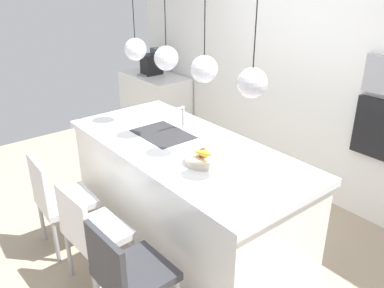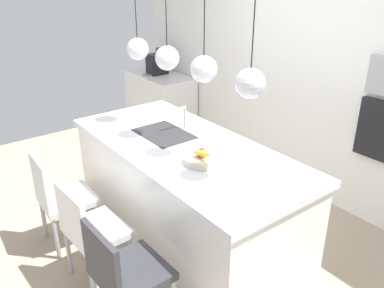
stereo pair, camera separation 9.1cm
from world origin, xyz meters
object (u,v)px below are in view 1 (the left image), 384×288
object	(u,v)px
coffee_machine	(152,64)
chair_near	(58,198)
chair_middle	(90,230)
chair_far	(127,272)
oven	(384,131)
fruit_bowl	(203,158)

from	to	relation	value
coffee_machine	chair_near	size ratio (longest dim) A/B	0.42
coffee_machine	chair_middle	size ratio (longest dim) A/B	0.43
coffee_machine	chair_far	distance (m)	3.82
chair_far	oven	bearing A→B (deg)	81.85
coffee_machine	chair_near	world-z (taller)	coffee_machine
oven	chair_near	distance (m)	3.02
oven	chair_far	world-z (taller)	oven
coffee_machine	oven	distance (m)	3.42
coffee_machine	chair_middle	xyz separation A→B (m)	(2.48, -2.24, -0.54)
oven	chair_far	bearing A→B (deg)	-98.15
oven	chair_near	world-z (taller)	oven
chair_near	coffee_machine	bearing A→B (deg)	129.66
chair_middle	chair_far	distance (m)	0.56
fruit_bowl	chair_near	bearing A→B (deg)	-137.55
chair_near	chair_middle	distance (m)	0.62
fruit_bowl	chair_near	distance (m)	1.37
fruit_bowl	oven	bearing A→B (deg)	70.31
fruit_bowl	oven	size ratio (longest dim) A/B	0.51
coffee_machine	chair_near	xyz separation A→B (m)	(1.86, -2.25, -0.54)
oven	chair_middle	world-z (taller)	oven
chair_middle	chair_far	world-z (taller)	chair_middle
chair_far	chair_near	bearing A→B (deg)	-179.85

